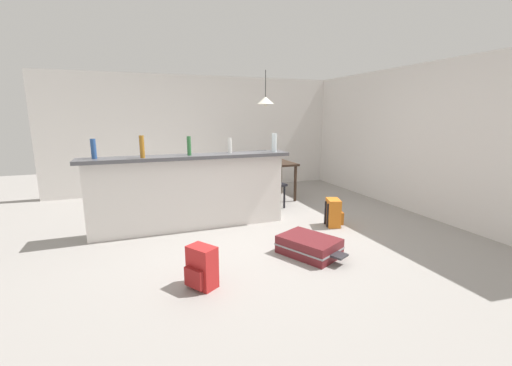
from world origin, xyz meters
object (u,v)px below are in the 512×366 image
Objects in this scene: bottle_amber at (142,147)px; backpack_red at (202,268)px; suitcase_flat_maroon at (309,246)px; bottle_blue at (93,149)px; bottle_white at (230,145)px; dining_table at (266,167)px; dining_chair_far_side at (256,169)px; bottle_clear at (274,143)px; bottle_green at (189,146)px; pendant_lamp at (265,100)px; dining_chair_near_partition at (270,179)px; backpack_orange at (334,213)px.

bottle_amber is 1.99m from backpack_red.
bottle_blue is at bearing 148.96° from suitcase_flat_maroon.
dining_table is at bearing 48.51° from bottle_white.
bottle_blue reaches higher than dining_chair_far_side.
bottle_white is at bearing 168.43° from bottle_clear.
bottle_green is at bearing -142.45° from dining_table.
bottle_green is 2.15m from suitcase_flat_maroon.
bottle_white reaches higher than backpack_red.
bottle_amber is 2.76m from dining_table.
bottle_white is 0.25× the size of suitcase_flat_maroon.
bottle_clear reaches higher than suitcase_flat_maroon.
pendant_lamp is (0.02, 0.06, 1.29)m from dining_table.
bottle_blue is at bearing -157.03° from dining_table.
dining_table is 2.78m from suitcase_flat_maroon.
backpack_red reaches higher than suitcase_flat_maroon.
bottle_amber is 0.63m from bottle_green.
dining_chair_far_side is at bearing 48.12° from bottle_green.
bottle_blue is at bearing -165.54° from dining_chair_near_partition.
bottle_blue is at bearing -147.93° from dining_chair_far_side.
backpack_red is at bearing -74.94° from bottle_amber.
bottle_clear is 1.76m from suitcase_flat_maroon.
bottle_green reaches higher than suitcase_flat_maroon.
dining_table is at bearing -91.08° from dining_chair_far_side.
pendant_lamp reaches higher than dining_chair_far_side.
backpack_orange is (2.68, -0.50, -1.06)m from bottle_amber.
pendant_lamp is at bearing 100.25° from backpack_orange.
bottle_green reaches higher than backpack_orange.
backpack_red is 2.51m from backpack_orange.
dining_chair_far_side is (0.01, 0.60, -0.13)m from dining_table.
bottle_white is 2.22m from dining_chair_far_side.
dining_chair_far_side is (0.14, 1.11, 0.00)m from dining_chair_near_partition.
bottle_white is at bearing 155.01° from backpack_orange.
suitcase_flat_maroon is 1.19m from backpack_orange.
bottle_clear reaches higher than bottle_blue.
bottle_green is 0.94× the size of bottle_clear.
backpack_orange is at bearing -81.84° from dining_chair_far_side.
bottle_blue reaches higher than bottle_white.
backpack_red and backpack_orange have the same top height.
dining_chair_far_side is at bearing 32.07° from bottle_blue.
dining_chair_near_partition is 3.06m from backpack_red.
dining_chair_near_partition is 2.21× the size of backpack_orange.
dining_table is 1.18× the size of dining_chair_near_partition.
bottle_amber is 0.32× the size of dining_chair_near_partition.
backpack_orange is at bearing -24.99° from bottle_white.
dining_chair_far_side is at bearing 59.14° from bottle_white.
dining_chair_far_side is at bearing 62.24° from backpack_red.
suitcase_flat_maroon is at bearing -49.51° from bottle_green.
bottle_white is 1.36m from dining_chair_near_partition.
backpack_orange is (0.87, 0.81, 0.09)m from suitcase_flat_maroon.
bottle_blue is at bearing 168.98° from backpack_orange.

